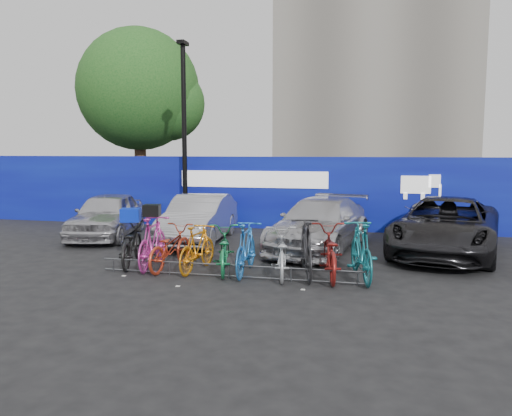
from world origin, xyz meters
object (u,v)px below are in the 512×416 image
(bike_2, at_px, (170,247))
(bike_6, at_px, (281,253))
(bike_7, at_px, (306,248))
(bike_4, at_px, (223,250))
(bike_9, at_px, (361,251))
(tree, at_px, (144,93))
(bike_rack, at_px, (229,271))
(car_1, at_px, (199,219))
(bike_3, at_px, (197,248))
(bike_0, at_px, (131,243))
(bike_8, at_px, (330,252))
(lamppost, at_px, (184,130))
(car_0, at_px, (107,215))
(car_3, at_px, (446,226))
(bike_1, at_px, (153,242))
(bike_5, at_px, (246,248))
(car_2, at_px, (320,224))

(bike_2, bearing_deg, bike_6, -175.64)
(bike_7, bearing_deg, bike_4, -12.73)
(bike_9, bearing_deg, tree, -59.60)
(bike_rack, bearing_deg, car_1, 117.23)
(tree, bearing_deg, bike_3, -59.80)
(car_1, xyz_separation_m, bike_4, (1.68, -3.27, -0.19))
(car_1, relative_size, bike_0, 2.12)
(bike_0, xyz_separation_m, bike_8, (4.50, -0.13, 0.03))
(lamppost, xyz_separation_m, bike_8, (5.22, -5.49, -2.73))
(bike_2, height_order, bike_9, bike_9)
(car_0, relative_size, car_3, 0.77)
(lamppost, distance_m, car_1, 3.65)
(bike_0, bearing_deg, bike_rack, 150.68)
(car_1, bearing_deg, bike_2, -85.54)
(car_1, relative_size, bike_8, 1.98)
(car_0, xyz_separation_m, bike_0, (2.40, -3.22, -0.17))
(bike_9, bearing_deg, bike_1, -12.92)
(bike_2, distance_m, bike_5, 1.76)
(car_1, distance_m, bike_2, 3.29)
(bike_rack, height_order, bike_9, bike_9)
(tree, distance_m, car_0, 8.30)
(bike_rack, xyz_separation_m, car_0, (-4.89, 3.87, 0.51))
(bike_rack, bearing_deg, bike_2, 160.78)
(bike_4, relative_size, bike_9, 0.93)
(car_0, height_order, bike_1, car_0)
(bike_3, bearing_deg, bike_8, -172.05)
(bike_4, bearing_deg, bike_1, -15.73)
(car_2, height_order, car_3, car_3)
(car_2, bearing_deg, car_0, -171.27)
(tree, distance_m, bike_7, 13.86)
(lamppost, bearing_deg, bike_7, -49.29)
(bike_3, bearing_deg, bike_1, 1.30)
(bike_5, xyz_separation_m, bike_7, (1.27, 0.07, 0.05))
(bike_3, height_order, bike_7, bike_7)
(lamppost, relative_size, bike_6, 3.29)
(bike_rack, bearing_deg, bike_8, 14.27)
(car_2, xyz_separation_m, bike_2, (-3.02, -2.97, -0.19))
(car_0, xyz_separation_m, car_3, (9.60, -0.34, 0.04))
(bike_0, height_order, bike_7, bike_7)
(bike_3, relative_size, bike_6, 0.92)
(bike_4, height_order, bike_8, bike_8)
(bike_rack, xyz_separation_m, bike_6, (1.02, 0.43, 0.33))
(lamppost, relative_size, bike_1, 3.15)
(car_0, xyz_separation_m, car_1, (2.95, -0.09, -0.01))
(bike_0, bearing_deg, bike_7, 163.11)
(bike_4, bearing_deg, bike_2, -15.33)
(car_2, distance_m, bike_1, 4.54)
(bike_5, distance_m, bike_7, 1.28)
(car_0, distance_m, bike_5, 6.20)
(bike_6, xyz_separation_m, bike_8, (1.00, 0.08, 0.05))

